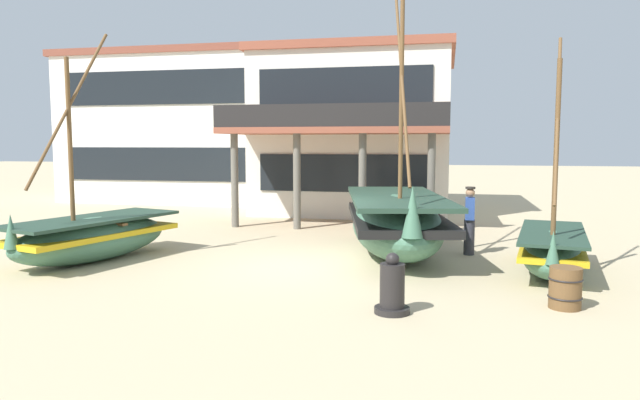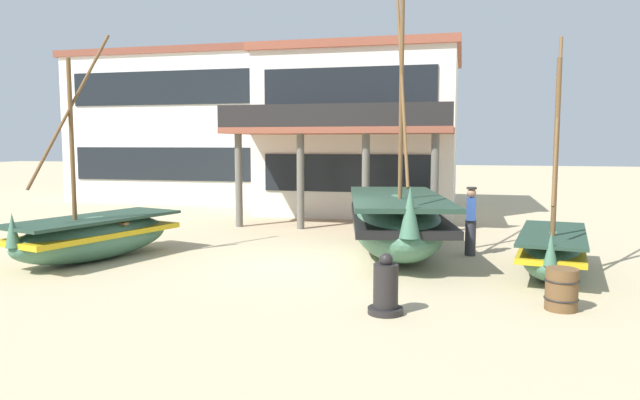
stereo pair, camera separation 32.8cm
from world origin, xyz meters
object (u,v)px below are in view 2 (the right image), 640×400
at_px(fishing_boat_centre_large, 397,222).
at_px(fishing_boat_near_left, 94,236).
at_px(fisherman_by_hull, 471,222).
at_px(harbor_building_annex, 191,128).
at_px(fishing_boat_far_right, 552,250).
at_px(wooden_barrel, 562,289).
at_px(harbor_building_main, 364,132).
at_px(capstan_winch, 386,289).

bearing_deg(fishing_boat_centre_large, fishing_boat_near_left, -161.76).
height_order(fisherman_by_hull, harbor_building_annex, harbor_building_annex).
xyz_separation_m(fishing_boat_far_right, fisherman_by_hull, (-1.64, 1.72, 0.32)).
xyz_separation_m(fishing_boat_far_right, wooden_barrel, (-0.24, -2.72, -0.16)).
bearing_deg(fishing_boat_centre_large, fishing_boat_far_right, -21.26).
bearing_deg(harbor_building_main, fishing_boat_centre_large, -75.74).
bearing_deg(wooden_barrel, harbor_building_main, 112.40).
relative_size(fishing_boat_centre_large, fisherman_by_hull, 4.15).
xyz_separation_m(fishing_boat_centre_large, harbor_building_main, (-2.42, 9.51, 2.39)).
bearing_deg(fisherman_by_hull, fishing_boat_near_left, -162.89).
height_order(fishing_boat_centre_large, harbor_building_main, fishing_boat_centre_large).
distance_m(fishing_boat_centre_large, fisherman_by_hull, 1.81).
bearing_deg(harbor_building_annex, fisherman_by_hull, -41.09).
height_order(fishing_boat_centre_large, wooden_barrel, fishing_boat_centre_large).
bearing_deg(fisherman_by_hull, fishing_boat_far_right, -46.31).
height_order(fishing_boat_near_left, fishing_boat_centre_large, fishing_boat_centre_large).
distance_m(fisherman_by_hull, harbor_building_main, 10.31).
bearing_deg(capstan_winch, fishing_boat_far_right, 49.96).
distance_m(fishing_boat_far_right, capstan_winch, 4.72).
relative_size(fishing_boat_near_left, fishing_boat_far_right, 1.07).
relative_size(fisherman_by_hull, harbor_building_annex, 0.16).
bearing_deg(fishing_boat_far_right, harbor_building_main, 118.25).
relative_size(fishing_boat_near_left, fishing_boat_centre_large, 0.76).
height_order(fishing_boat_far_right, capstan_winch, fishing_boat_far_right).
height_order(fisherman_by_hull, harbor_building_main, harbor_building_main).
xyz_separation_m(fishing_boat_near_left, wooden_barrel, (10.04, -1.78, -0.22)).
bearing_deg(fishing_boat_near_left, wooden_barrel, -10.03).
bearing_deg(harbor_building_annex, fishing_boat_near_left, -72.61).
distance_m(fishing_boat_near_left, harbor_building_main, 12.86).
height_order(fishing_boat_near_left, harbor_building_main, harbor_building_main).
relative_size(fishing_boat_near_left, capstan_winch, 5.31).
height_order(fishing_boat_centre_large, fishing_boat_far_right, fishing_boat_centre_large).
xyz_separation_m(fishing_boat_centre_large, fishing_boat_far_right, (3.40, -1.32, -0.30)).
bearing_deg(capstan_winch, harbor_building_main, 100.91).
distance_m(capstan_winch, harbor_building_main, 14.98).
relative_size(fishing_boat_centre_large, harbor_building_main, 0.69).
relative_size(fishing_boat_far_right, harbor_building_annex, 0.46).
xyz_separation_m(fishing_boat_far_right, harbor_building_annex, (-14.67, 13.08, 2.95)).
bearing_deg(fisherman_by_hull, harbor_building_main, 114.64).
relative_size(capstan_winch, wooden_barrel, 1.43).
xyz_separation_m(fishing_boat_far_right, harbor_building_main, (-5.82, 10.83, 2.69)).
bearing_deg(fishing_boat_centre_large, capstan_winch, -85.76).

